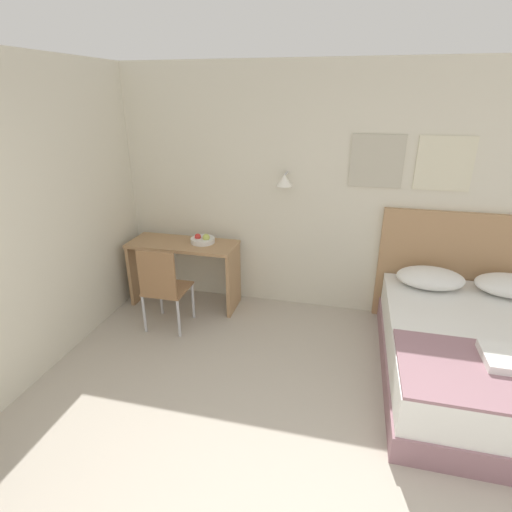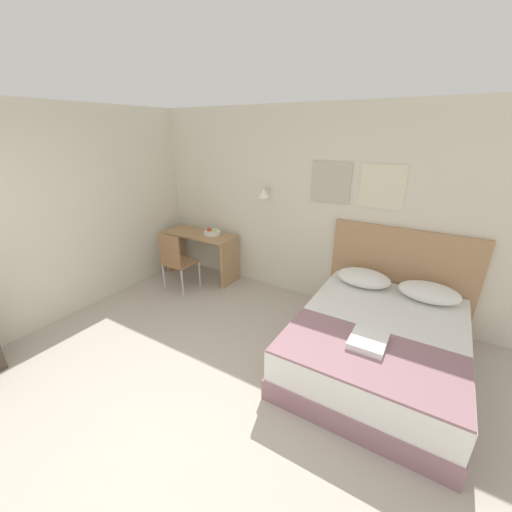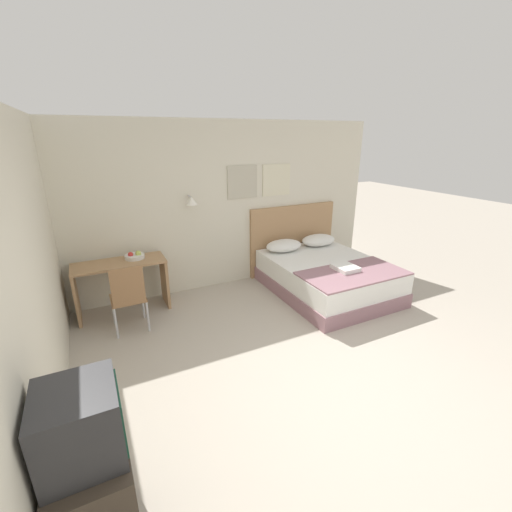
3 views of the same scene
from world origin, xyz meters
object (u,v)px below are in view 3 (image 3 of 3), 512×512
(bed, at_px, (327,277))
(pillow_right, at_px, (318,240))
(folded_towel_near_foot, at_px, (345,268))
(headboard, at_px, (293,239))
(tv_stand, at_px, (97,502))
(desk, at_px, (121,277))
(pillow_left, at_px, (284,246))
(desk_chair, at_px, (128,294))
(fruit_bowl, at_px, (135,256))
(television, at_px, (80,425))
(throw_blanket, at_px, (353,273))

(bed, relative_size, pillow_right, 3.15)
(bed, relative_size, folded_towel_near_foot, 5.87)
(headboard, bearing_deg, folded_towel_near_foot, -91.18)
(headboard, distance_m, tv_stand, 4.87)
(bed, xyz_separation_m, desk, (-3.01, 0.77, 0.27))
(pillow_left, bearing_deg, desk_chair, -167.41)
(pillow_left, xyz_separation_m, fruit_bowl, (-2.42, 0.07, 0.17))
(pillow_right, xyz_separation_m, television, (-3.85, -3.08, 0.33))
(pillow_right, height_order, fruit_bowl, fruit_bowl)
(pillow_right, bearing_deg, bed, -115.72)
(desk, bearing_deg, headboard, 5.30)
(pillow_left, relative_size, throw_blanket, 0.42)
(pillow_right, distance_m, throw_blanket, 1.39)
(pillow_right, relative_size, tv_stand, 0.87)
(desk_chair, distance_m, fruit_bowl, 0.74)
(folded_towel_near_foot, xyz_separation_m, desk_chair, (-2.96, 0.61, -0.05))
(bed, xyz_separation_m, pillow_left, (-0.36, 0.75, 0.36))
(headboard, distance_m, desk, 3.02)
(pillow_left, distance_m, desk, 2.65)
(pillow_left, xyz_separation_m, desk_chair, (-2.62, -0.59, -0.09))
(throw_blanket, height_order, folded_towel_near_foot, folded_towel_near_foot)
(folded_towel_near_foot, bearing_deg, desk_chair, 168.31)
(pillow_left, relative_size, tv_stand, 0.87)
(fruit_bowl, bearing_deg, folded_towel_near_foot, -24.70)
(throw_blanket, height_order, television, television)
(pillow_right, bearing_deg, folded_towel_near_foot, -108.15)
(bed, relative_size, tv_stand, 2.73)
(pillow_right, height_order, desk_chair, desk_chair)
(fruit_bowl, bearing_deg, throw_blanket, -26.84)
(bed, height_order, headboard, headboard)
(desk, relative_size, television, 2.81)
(pillow_left, distance_m, pillow_right, 0.72)
(tv_stand, bearing_deg, headboard, 44.02)
(bed, bearing_deg, tv_stand, -146.27)
(folded_towel_near_foot, distance_m, television, 3.96)
(throw_blanket, bearing_deg, pillow_right, 74.89)
(desk, bearing_deg, bed, -14.30)
(headboard, height_order, desk_chair, headboard)
(folded_towel_near_foot, distance_m, desk_chair, 3.02)
(pillow_right, xyz_separation_m, desk_chair, (-3.35, -0.59, -0.09))
(desk_chair, xyz_separation_m, fruit_bowl, (0.20, 0.65, 0.27))
(bed, relative_size, throw_blanket, 1.32)
(throw_blanket, xyz_separation_m, folded_towel_near_foot, (-0.03, 0.14, 0.04))
(bed, bearing_deg, throw_blanket, -90.00)
(pillow_right, bearing_deg, desk_chair, -170.07)
(pillow_right, xyz_separation_m, tv_stand, (-3.86, -3.08, -0.25))
(desk, bearing_deg, folded_towel_near_foot, -22.18)
(throw_blanket, xyz_separation_m, fruit_bowl, (-2.78, 1.41, 0.26))
(desk, xyz_separation_m, desk_chair, (0.02, -0.60, -0.00))
(fruit_bowl, bearing_deg, pillow_left, -1.62)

